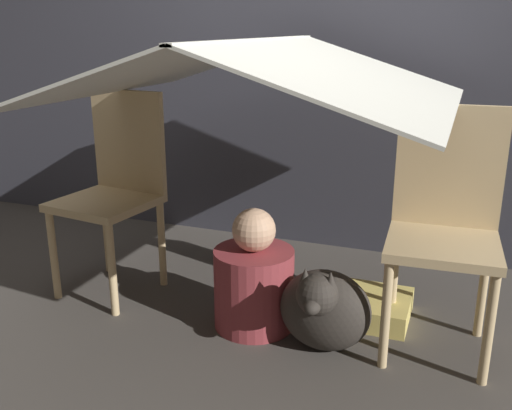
{
  "coord_description": "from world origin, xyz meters",
  "views": [
    {
      "loc": [
        0.82,
        -2.02,
        1.25
      ],
      "look_at": [
        0.0,
        0.12,
        0.53
      ],
      "focal_mm": 40.0,
      "sensor_mm": 36.0,
      "label": 1
    }
  ],
  "objects_px": {
    "chair_left": "(116,184)",
    "dog": "(324,308)",
    "person_front": "(254,281)",
    "chair_right": "(445,220)"
  },
  "relations": [
    {
      "from": "chair_left",
      "to": "chair_right",
      "type": "bearing_deg",
      "value": 7.42
    },
    {
      "from": "dog",
      "to": "chair_left",
      "type": "bearing_deg",
      "value": 167.79
    },
    {
      "from": "chair_left",
      "to": "dog",
      "type": "bearing_deg",
      "value": -4.8
    },
    {
      "from": "chair_left",
      "to": "person_front",
      "type": "bearing_deg",
      "value": -3.29
    },
    {
      "from": "chair_right",
      "to": "dog",
      "type": "xyz_separation_m",
      "value": [
        -0.41,
        -0.24,
        -0.34
      ]
    },
    {
      "from": "chair_left",
      "to": "dog",
      "type": "height_order",
      "value": "chair_left"
    },
    {
      "from": "chair_left",
      "to": "dog",
      "type": "xyz_separation_m",
      "value": [
        1.1,
        -0.24,
        -0.34
      ]
    },
    {
      "from": "chair_left",
      "to": "chair_right",
      "type": "relative_size",
      "value": 1.0
    },
    {
      "from": "chair_left",
      "to": "dog",
      "type": "distance_m",
      "value": 1.18
    },
    {
      "from": "chair_right",
      "to": "person_front",
      "type": "relative_size",
      "value": 1.81
    }
  ]
}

